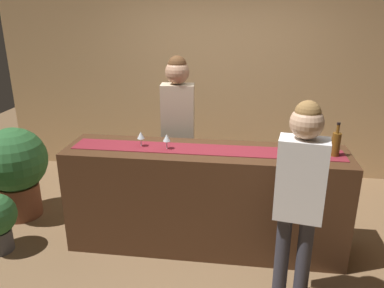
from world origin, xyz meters
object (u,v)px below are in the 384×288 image
(wine_bottle_amber, at_px, (336,144))
(bartender, at_px, (178,120))
(wine_bottle_green, at_px, (310,142))
(potted_plant_tall, at_px, (15,167))
(wine_glass_near_customer, at_px, (141,136))
(wine_glass_mid_counter, at_px, (167,138))
(customer_sipping, at_px, (300,187))

(wine_bottle_amber, distance_m, bartender, 1.59)
(wine_bottle_green, xyz_separation_m, potted_plant_tall, (-3.00, 0.27, -0.52))
(wine_bottle_green, height_order, wine_glass_near_customer, wine_bottle_green)
(bartender, bearing_deg, potted_plant_tall, 4.86)
(wine_glass_mid_counter, xyz_separation_m, potted_plant_tall, (-1.74, 0.32, -0.51))
(wine_glass_near_customer, xyz_separation_m, bartender, (0.25, 0.57, -0.00))
(bartender, relative_size, customer_sipping, 1.08)
(potted_plant_tall, bearing_deg, wine_bottle_amber, -5.15)
(wine_bottle_green, xyz_separation_m, wine_glass_near_customer, (-1.51, -0.00, -0.01))
(bartender, bearing_deg, wine_bottle_green, 150.88)
(wine_glass_near_customer, distance_m, potted_plant_tall, 1.60)
(wine_glass_near_customer, bearing_deg, wine_glass_mid_counter, -8.76)
(wine_bottle_green, xyz_separation_m, customer_sipping, (-0.17, -0.70, -0.11))
(wine_bottle_green, xyz_separation_m, bartender, (-1.26, 0.57, -0.01))
(wine_bottle_green, distance_m, bartender, 1.39)
(wine_glass_near_customer, height_order, bartender, bartender)
(wine_bottle_amber, bearing_deg, wine_glass_mid_counter, -178.91)
(wine_glass_mid_counter, bearing_deg, potted_plant_tall, 169.67)
(wine_bottle_amber, xyz_separation_m, wine_glass_near_customer, (-1.72, 0.01, -0.01))
(wine_bottle_green, distance_m, potted_plant_tall, 3.06)
(wine_bottle_amber, height_order, customer_sipping, customer_sipping)
(wine_glass_near_customer, xyz_separation_m, customer_sipping, (1.34, -0.69, -0.10))
(customer_sipping, height_order, potted_plant_tall, customer_sipping)
(potted_plant_tall, bearing_deg, wine_glass_near_customer, -10.59)
(wine_bottle_green, relative_size, potted_plant_tall, 0.30)
(wine_bottle_amber, relative_size, wine_glass_near_customer, 2.10)
(wine_glass_mid_counter, xyz_separation_m, bartender, (-0.00, 0.61, -0.00))
(wine_bottle_amber, bearing_deg, potted_plant_tall, 174.85)
(wine_glass_near_customer, bearing_deg, potted_plant_tall, 169.41)
(wine_glass_mid_counter, bearing_deg, customer_sipping, -30.88)
(wine_bottle_amber, distance_m, wine_glass_mid_counter, 1.47)
(wine_bottle_amber, height_order, wine_glass_near_customer, wine_bottle_amber)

